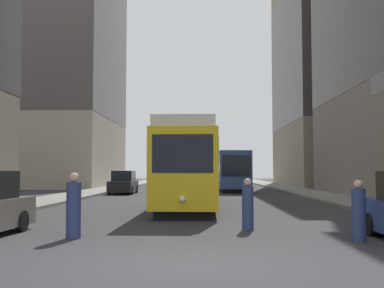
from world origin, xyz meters
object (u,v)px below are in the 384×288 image
at_px(parked_car_left_mid, 124,183).
at_px(pedestrian_crossing_far, 359,213).
at_px(streetcar, 190,165).
at_px(pedestrian_crossing_near, 248,206).
at_px(transit_bus, 230,169).
at_px(pedestrian_on_sidewalk, 74,208).

xyz_separation_m(parked_car_left_mid, pedestrian_crossing_far, (10.36, -24.82, -0.10)).
relative_size(streetcar, pedestrian_crossing_near, 8.04).
bearing_deg(pedestrian_crossing_near, parked_car_left_mid, -167.08).
bearing_deg(transit_bus, pedestrian_crossing_near, -94.32).
distance_m(transit_bus, pedestrian_crossing_far, 30.50).
height_order(pedestrian_crossing_near, pedestrian_on_sidewalk, pedestrian_on_sidewalk).
bearing_deg(pedestrian_on_sidewalk, transit_bus, -57.34).
relative_size(streetcar, pedestrian_on_sidewalk, 7.21).
height_order(pedestrian_crossing_far, pedestrian_on_sidewalk, pedestrian_on_sidewalk).
xyz_separation_m(pedestrian_crossing_near, pedestrian_on_sidewalk, (-4.87, -1.86, 0.09)).
bearing_deg(streetcar, parked_car_left_mid, 112.75).
relative_size(pedestrian_crossing_near, pedestrian_crossing_far, 1.00).
distance_m(transit_bus, parked_car_left_mid, 10.44).
height_order(parked_car_left_mid, pedestrian_crossing_near, parked_car_left_mid).
xyz_separation_m(streetcar, transit_bus, (3.06, 19.60, -0.15)).
relative_size(streetcar, transit_bus, 1.11).
relative_size(transit_bus, pedestrian_crossing_near, 7.24).
distance_m(streetcar, parked_car_left_mid, 15.15).
height_order(transit_bus, pedestrian_crossing_far, transit_bus).
bearing_deg(transit_bus, parked_car_left_mid, -149.51).
xyz_separation_m(transit_bus, parked_car_left_mid, (-8.73, -5.62, -1.10)).
bearing_deg(transit_bus, pedestrian_crossing_far, -89.18).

